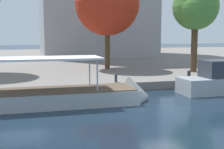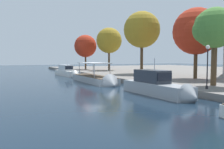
% 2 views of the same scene
% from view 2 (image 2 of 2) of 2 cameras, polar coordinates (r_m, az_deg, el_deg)
% --- Properties ---
extents(ground_plane, '(220.00, 220.00, 0.00)m').
position_cam_2_polar(ground_plane, '(29.53, -4.36, -3.34)').
color(ground_plane, '#142333').
extents(motor_yacht_0, '(10.80, 3.03, 4.05)m').
position_cam_2_polar(motor_yacht_0, '(51.04, -10.63, 0.37)').
color(motor_yacht_0, silver).
rests_on(motor_yacht_0, ground_plane).
extents(tour_boat_1, '(13.18, 3.09, 4.19)m').
position_cam_2_polar(tour_boat_1, '(36.10, -3.79, -1.42)').
color(tour_boat_1, '#9EA3A8').
rests_on(tour_boat_1, ground_plane).
extents(motor_yacht_2, '(9.99, 2.58, 4.37)m').
position_cam_2_polar(motor_yacht_2, '(24.29, 11.10, -3.13)').
color(motor_yacht_2, '#9EA3A8').
rests_on(motor_yacht_2, ground_plane).
extents(mooring_bollard_0, '(0.30, 0.30, 0.80)m').
position_cam_2_polar(mooring_bollard_0, '(28.19, 12.11, -1.54)').
color(mooring_bollard_0, '#2D2D33').
rests_on(mooring_bollard_0, dock_promenade).
extents(mooring_bollard_1, '(0.24, 0.24, 0.63)m').
position_cam_2_polar(mooring_bollard_1, '(33.48, 5.75, -0.77)').
color(mooring_bollard_1, '#2D2D33').
rests_on(mooring_bollard_1, dock_promenade).
extents(lamp_post, '(0.42, 0.42, 4.39)m').
position_cam_2_polar(lamp_post, '(25.53, 21.93, 3.05)').
color(lamp_post, black).
rests_on(lamp_post, dock_promenade).
extents(tree_0, '(7.29, 7.29, 12.44)m').
position_cam_2_polar(tree_0, '(48.68, 7.45, 10.76)').
color(tree_0, '#4C3823').
rests_on(tree_0, dock_promenade).
extents(tree_1, '(6.98, 7.11, 10.58)m').
position_cam_2_polar(tree_1, '(38.17, 19.77, 9.62)').
color(tree_1, '#4C3823').
rests_on(tree_1, dock_promenade).
extents(tree_2, '(4.55, 4.55, 8.73)m').
position_cam_2_polar(tree_2, '(29.21, 22.92, 10.15)').
color(tree_2, '#4C3823').
rests_on(tree_2, dock_promenade).
extents(tree_3, '(6.11, 6.11, 9.46)m').
position_cam_2_polar(tree_3, '(65.94, -6.60, 6.72)').
color(tree_3, '#4C3823').
rests_on(tree_3, dock_promenade).
extents(tree_4, '(6.73, 6.58, 10.94)m').
position_cam_2_polar(tree_4, '(62.08, -0.79, 8.05)').
color(tree_4, '#4C3823').
rests_on(tree_4, dock_promenade).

